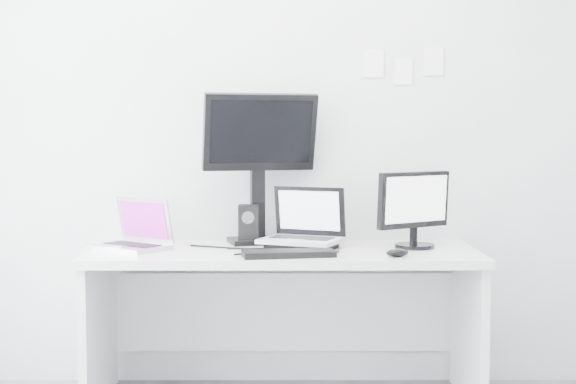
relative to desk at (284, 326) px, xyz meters
The scene contains 12 objects.
back_wall 1.05m from the desk, 90.00° to the left, with size 3.60×3.60×0.00m, color silver.
desk is the anchor object (origin of this frame).
macbook 0.87m from the desk, behind, with size 0.33×0.25×0.25m, color silver.
speaker 0.52m from the desk, 133.77° to the left, with size 0.10×0.10×0.19m, color black.
dell_laptop 0.52m from the desk, 14.33° to the left, with size 0.35×0.28×0.30m, color #A4A6AB.
rear_monitor 0.78m from the desk, 118.84° to the left, with size 0.56×0.20×0.76m, color black.
samsung_monitor 0.83m from the desk, ahead, with size 0.41×0.19×0.37m, color black.
keyboard 0.44m from the desk, 84.35° to the right, with size 0.40×0.14×0.03m, color black.
mouse 0.67m from the desk, 24.68° to the right, with size 0.11×0.07×0.04m, color black.
wall_note_0 1.38m from the desk, 37.40° to the left, with size 0.10×0.00×0.14m, color white.
wall_note_1 1.40m from the desk, 29.83° to the left, with size 0.09×0.00×0.13m, color white.
wall_note_2 1.51m from the desk, 24.64° to the left, with size 0.10×0.00×0.14m, color white.
Camera 1 is at (0.01, -2.53, 1.27)m, focal length 50.95 mm.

